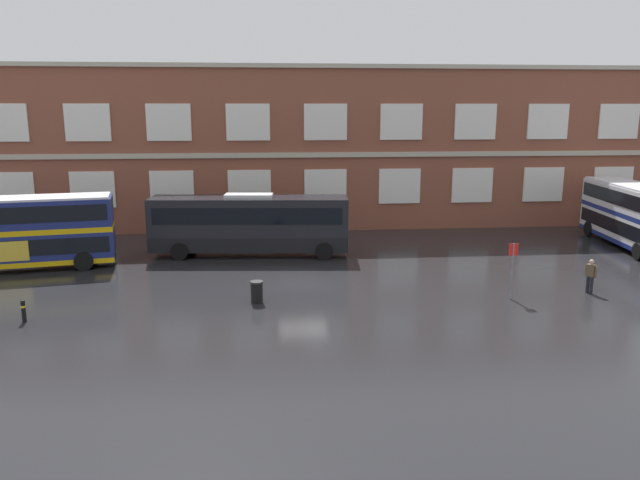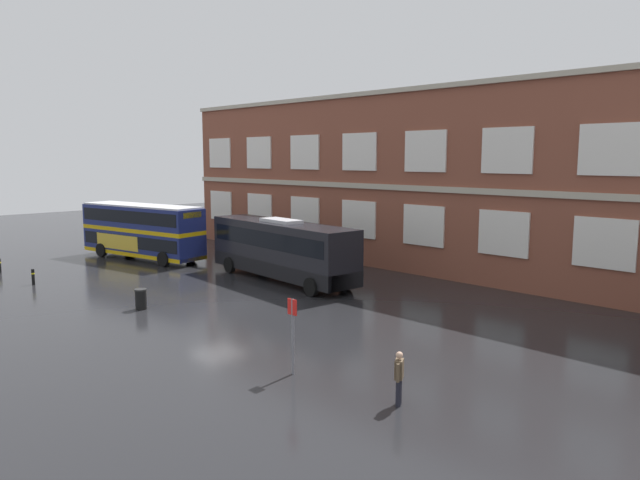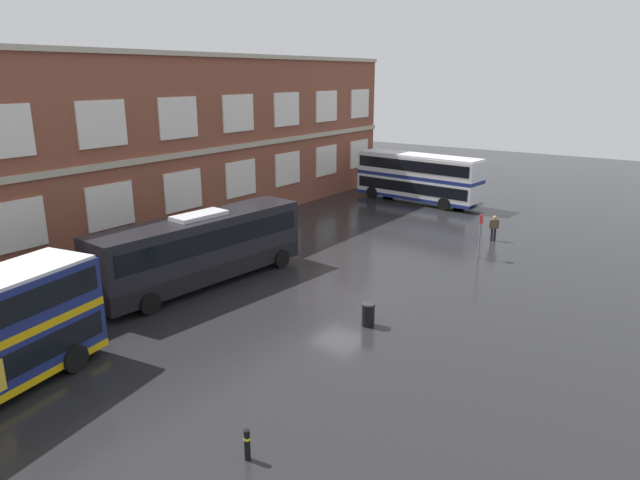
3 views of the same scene
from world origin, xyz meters
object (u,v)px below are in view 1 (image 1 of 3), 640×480
at_px(double_decker_middle, 636,215).
at_px(station_litter_bin, 257,292).
at_px(touring_coach, 250,225).
at_px(bus_stand_flag, 512,266).
at_px(safety_bollard_west, 24,311).
at_px(waiting_passenger, 590,275).
at_px(double_decker_near, 10,232).

distance_m(double_decker_middle, station_litter_bin, 26.04).
bearing_deg(touring_coach, double_decker_middle, -0.79).
xyz_separation_m(double_decker_middle, station_litter_bin, (-24.25, -9.36, -1.63)).
bearing_deg(bus_stand_flag, safety_bollard_west, -176.76).
height_order(touring_coach, waiting_passenger, touring_coach).
height_order(double_decker_middle, station_litter_bin, double_decker_middle).
xyz_separation_m(double_decker_middle, waiting_passenger, (-8.00, -9.35, -1.22)).
xyz_separation_m(waiting_passenger, safety_bollard_west, (-26.07, -1.80, -0.44)).
height_order(touring_coach, safety_bollard_west, touring_coach).
distance_m(waiting_passenger, bus_stand_flag, 4.32).
height_order(double_decker_middle, bus_stand_flag, double_decker_middle).
height_order(station_litter_bin, safety_bollard_west, station_litter_bin).
xyz_separation_m(bus_stand_flag, station_litter_bin, (-12.02, 0.56, -1.12)).
relative_size(double_decker_near, waiting_passenger, 6.64).
height_order(waiting_passenger, safety_bollard_west, waiting_passenger).
xyz_separation_m(double_decker_near, bus_stand_flag, (25.71, -7.93, -0.51)).
relative_size(double_decker_near, safety_bollard_west, 11.88).
relative_size(bus_stand_flag, station_litter_bin, 2.62).
bearing_deg(waiting_passenger, safety_bollard_west, -176.04).
bearing_deg(station_litter_bin, bus_stand_flag, -2.67).
xyz_separation_m(double_decker_near, double_decker_middle, (37.94, 1.98, 0.00)).
bearing_deg(double_decker_middle, safety_bollard_west, -161.87).
bearing_deg(double_decker_near, bus_stand_flag, -17.15).
relative_size(double_decker_near, station_litter_bin, 10.95).
height_order(double_decker_near, touring_coach, double_decker_near).
relative_size(waiting_passenger, bus_stand_flag, 0.63).
relative_size(double_decker_near, double_decker_middle, 1.01).
xyz_separation_m(double_decker_near, station_litter_bin, (13.69, -7.38, -1.63)).
bearing_deg(bus_stand_flag, double_decker_near, 162.85).
bearing_deg(touring_coach, bus_stand_flag, -39.38).
relative_size(touring_coach, station_litter_bin, 11.83).
relative_size(waiting_passenger, safety_bollard_west, 1.79).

